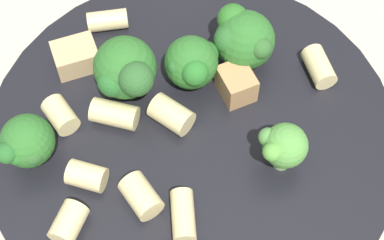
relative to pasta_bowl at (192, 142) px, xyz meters
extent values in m
plane|color=#BCB29E|center=(0.00, 0.00, -0.02)|extent=(2.00, 2.00, 0.00)
cylinder|color=black|center=(0.00, 0.00, 0.00)|extent=(0.26, 0.26, 0.04)
cylinder|color=white|center=(0.00, 0.00, 0.01)|extent=(0.23, 0.23, 0.01)
torus|color=black|center=(0.00, 0.00, 0.01)|extent=(0.25, 0.25, 0.00)
cylinder|color=#84AD60|center=(-0.01, -0.03, 0.02)|extent=(0.01, 0.01, 0.01)
sphere|color=#2D6B28|center=(-0.01, -0.03, 0.04)|extent=(0.03, 0.03, 0.03)
sphere|color=#29632A|center=(0.00, -0.03, 0.04)|extent=(0.01, 0.01, 0.01)
sphere|color=#286F28|center=(-0.01, -0.02, 0.04)|extent=(0.02, 0.02, 0.02)
sphere|color=#276627|center=(-0.02, -0.04, 0.04)|extent=(0.02, 0.02, 0.02)
cylinder|color=#84AD60|center=(-0.04, 0.04, 0.02)|extent=(0.01, 0.01, 0.01)
sphere|color=#569942|center=(-0.04, 0.04, 0.04)|extent=(0.03, 0.03, 0.03)
sphere|color=#51873A|center=(-0.05, 0.05, 0.04)|extent=(0.01, 0.01, 0.01)
sphere|color=#4F8A42|center=(-0.04, 0.03, 0.04)|extent=(0.01, 0.01, 0.01)
sphere|color=#599E3D|center=(-0.03, 0.04, 0.04)|extent=(0.01, 0.01, 0.01)
cylinder|color=#84AD60|center=(-0.05, -0.04, 0.02)|extent=(0.01, 0.01, 0.01)
sphere|color=#2D6B28|center=(-0.05, -0.04, 0.04)|extent=(0.04, 0.04, 0.04)
sphere|color=#2F612A|center=(-0.05, -0.03, 0.05)|extent=(0.01, 0.01, 0.01)
sphere|color=#2D6D25|center=(-0.04, -0.05, 0.05)|extent=(0.02, 0.02, 0.02)
sphere|color=#2A6229|center=(-0.04, -0.04, 0.04)|extent=(0.02, 0.02, 0.02)
cylinder|color=#93B766|center=(0.10, -0.01, 0.02)|extent=(0.01, 0.01, 0.01)
sphere|color=#2D6B28|center=(0.10, -0.01, 0.04)|extent=(0.03, 0.03, 0.03)
sphere|color=#2E612A|center=(0.09, 0.00, 0.04)|extent=(0.02, 0.02, 0.02)
sphere|color=#286C25|center=(0.10, 0.00, 0.04)|extent=(0.01, 0.01, 0.01)
sphere|color=#276428|center=(0.11, 0.00, 0.04)|extent=(0.01, 0.01, 0.01)
cylinder|color=#84AD60|center=(0.03, -0.04, 0.02)|extent=(0.01, 0.01, 0.01)
sphere|color=#2D6B28|center=(0.03, -0.04, 0.04)|extent=(0.04, 0.04, 0.04)
sphere|color=#2D5E2A|center=(0.03, -0.02, 0.05)|extent=(0.02, 0.02, 0.02)
sphere|color=#2E6122|center=(0.04, -0.03, 0.04)|extent=(0.02, 0.02, 0.02)
sphere|color=#276429|center=(0.04, -0.03, 0.04)|extent=(0.02, 0.02, 0.02)
cylinder|color=beige|center=(-0.09, -0.02, 0.02)|extent=(0.02, 0.03, 0.01)
cylinder|color=beige|center=(0.08, -0.03, 0.02)|extent=(0.02, 0.03, 0.02)
cylinder|color=beige|center=(0.03, -0.09, 0.02)|extent=(0.03, 0.02, 0.01)
cylinder|color=beige|center=(0.01, -0.01, 0.03)|extent=(0.03, 0.03, 0.02)
cylinder|color=beige|center=(0.04, 0.04, 0.03)|extent=(0.02, 0.03, 0.02)
cylinder|color=beige|center=(0.04, -0.02, 0.02)|extent=(0.03, 0.03, 0.02)
cylinder|color=beige|center=(0.02, 0.06, 0.02)|extent=(0.02, 0.03, 0.01)
cylinder|color=beige|center=(0.08, 0.04, 0.02)|extent=(0.03, 0.03, 0.02)
cylinder|color=beige|center=(0.07, 0.02, 0.02)|extent=(0.03, 0.02, 0.02)
cube|color=tan|center=(-0.03, -0.02, 0.03)|extent=(0.02, 0.03, 0.02)
cube|color=tan|center=(0.06, -0.07, 0.03)|extent=(0.03, 0.02, 0.02)
camera|label=1|loc=(0.06, 0.19, 0.36)|focal=60.00mm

